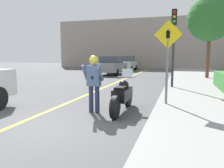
{
  "coord_description": "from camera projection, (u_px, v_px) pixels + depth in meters",
  "views": [
    {
      "loc": [
        3.33,
        -4.19,
        1.75
      ],
      "look_at": [
        1.26,
        2.46,
        0.83
      ],
      "focal_mm": 35.0,
      "sensor_mm": 36.0,
      "label": 1
    }
  ],
  "objects": [
    {
      "name": "parked_car_red",
      "position": [
        130.0,
        62.0,
        30.88
      ],
      "size": [
        1.88,
        4.2,
        1.68
      ],
      "color": "black",
      "rests_on": "ground"
    },
    {
      "name": "street_tree",
      "position": [
        210.0,
        19.0,
        15.33
      ],
      "size": [
        3.16,
        3.16,
        5.76
      ],
      "color": "brown",
      "rests_on": "sidewalk_curb"
    },
    {
      "name": "ground_plane",
      "position": [
        31.0,
        130.0,
        5.17
      ],
      "size": [
        80.0,
        80.0,
        0.0
      ],
      "primitive_type": "plane",
      "color": "#4C4C4F"
    },
    {
      "name": "crossing_sign",
      "position": [
        167.0,
        54.0,
        7.13
      ],
      "size": [
        0.91,
        0.08,
        2.73
      ],
      "color": "slate",
      "rests_on": "sidewalk_curb"
    },
    {
      "name": "building_backdrop",
      "position": [
        155.0,
        43.0,
        29.34
      ],
      "size": [
        28.0,
        1.2,
        6.72
      ],
      "color": "gray",
      "rests_on": "ground"
    },
    {
      "name": "parked_car_silver",
      "position": [
        126.0,
        63.0,
        25.18
      ],
      "size": [
        1.88,
        4.2,
        1.68
      ],
      "color": "black",
      "rests_on": "ground"
    },
    {
      "name": "sidewalk_curb",
      "position": [
        223.0,
        104.0,
        7.53
      ],
      "size": [
        4.4,
        44.0,
        0.14
      ],
      "color": "gray",
      "rests_on": "ground"
    },
    {
      "name": "parked_car_grey",
      "position": [
        112.0,
        65.0,
        19.87
      ],
      "size": [
        1.88,
        4.2,
        1.68
      ],
      "color": "black",
      "rests_on": "ground"
    },
    {
      "name": "motorcycle",
      "position": [
        123.0,
        96.0,
        6.76
      ],
      "size": [
        0.62,
        2.27,
        1.31
      ],
      "color": "black",
      "rests_on": "ground"
    },
    {
      "name": "traffic_light",
      "position": [
        174.0,
        34.0,
        10.91
      ],
      "size": [
        0.26,
        0.3,
        3.87
      ],
      "color": "#2D2D30",
      "rests_on": "sidewalk_curb"
    },
    {
      "name": "road_center_line",
      "position": [
        98.0,
        90.0,
        11.03
      ],
      "size": [
        0.12,
        36.0,
        0.01
      ],
      "color": "yellow",
      "rests_on": "ground"
    },
    {
      "name": "person_biker",
      "position": [
        94.0,
        78.0,
        6.58
      ],
      "size": [
        0.59,
        0.48,
        1.74
      ],
      "color": "#282D4C",
      "rests_on": "ground"
    }
  ]
}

